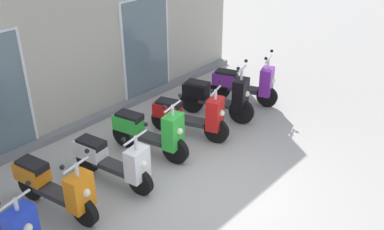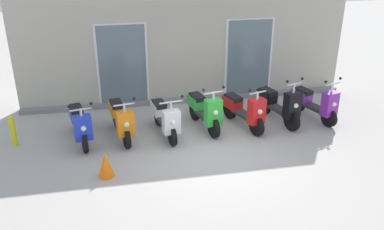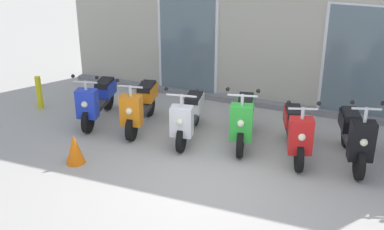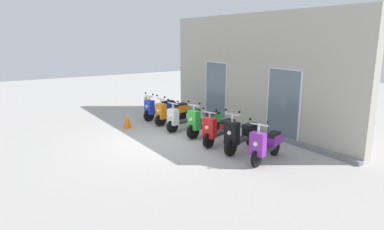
{
  "view_description": "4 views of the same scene",
  "coord_description": "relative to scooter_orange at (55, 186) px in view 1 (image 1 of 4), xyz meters",
  "views": [
    {
      "loc": [
        -4.54,
        -3.69,
        4.44
      ],
      "look_at": [
        0.62,
        0.88,
        0.78
      ],
      "focal_mm": 41.19,
      "sensor_mm": 36.0,
      "label": 1
    },
    {
      "loc": [
        -2.03,
        -7.56,
        4.41
      ],
      "look_at": [
        -0.34,
        0.91,
        0.6
      ],
      "focal_mm": 38.39,
      "sensor_mm": 36.0,
      "label": 2
    },
    {
      "loc": [
        2.28,
        -6.61,
        4.17
      ],
      "look_at": [
        -0.66,
        0.72,
        0.7
      ],
      "focal_mm": 47.34,
      "sensor_mm": 36.0,
      "label": 3
    },
    {
      "loc": [
        9.15,
        -5.02,
        3.25
      ],
      "look_at": [
        0.37,
        0.7,
        0.86
      ],
      "focal_mm": 31.92,
      "sensor_mm": 36.0,
      "label": 4
    }
  ],
  "objects": [
    {
      "name": "scooter_black",
      "position": [
        3.94,
        0.06,
        0.04
      ],
      "size": [
        0.73,
        1.62,
        1.32
      ],
      "color": "black",
      "rests_on": "ground_plane"
    },
    {
      "name": "ground_plane",
      "position": [
        1.96,
        -1.3,
        -0.46
      ],
      "size": [
        40.0,
        40.0,
        0.0
      ],
      "primitive_type": "plane",
      "color": "#A8A39E"
    },
    {
      "name": "scooter_white",
      "position": [
        1.02,
        -0.07,
        -0.02
      ],
      "size": [
        0.65,
        1.59,
        1.17
      ],
      "color": "black",
      "rests_on": "ground_plane"
    },
    {
      "name": "scooter_purple",
      "position": [
        4.92,
        0.07,
        0.01
      ],
      "size": [
        0.8,
        1.5,
        1.25
      ],
      "color": "black",
      "rests_on": "ground_plane"
    },
    {
      "name": "scooter_orange",
      "position": [
        0.0,
        0.0,
        0.0
      ],
      "size": [
        0.63,
        1.6,
        1.16
      ],
      "color": "black",
      "rests_on": "ground_plane"
    },
    {
      "name": "scooter_red",
      "position": [
        2.99,
        -0.02,
        -0.0
      ],
      "size": [
        0.79,
        1.58,
        1.21
      ],
      "color": "black",
      "rests_on": "ground_plane"
    },
    {
      "name": "storefront_facade",
      "position": [
        1.96,
        2.13,
        1.51
      ],
      "size": [
        9.17,
        0.5,
        4.08
      ],
      "color": "#B2AD9E",
      "rests_on": "ground_plane"
    },
    {
      "name": "scooter_green",
      "position": [
        2.02,
        0.08,
        0.02
      ],
      "size": [
        0.68,
        1.6,
        1.24
      ],
      "color": "black",
      "rests_on": "ground_plane"
    }
  ]
}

